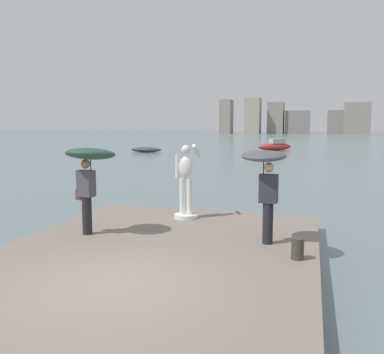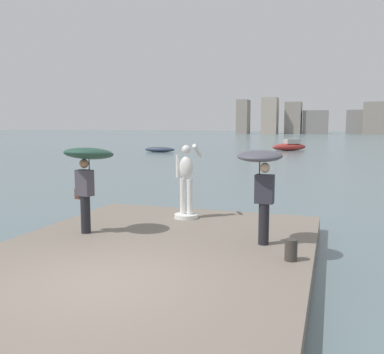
{
  "view_description": "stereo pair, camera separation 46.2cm",
  "coord_description": "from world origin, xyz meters",
  "px_view_note": "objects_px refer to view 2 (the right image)",
  "views": [
    {
      "loc": [
        3.02,
        -5.92,
        2.89
      ],
      "look_at": [
        0.0,
        4.62,
        1.55
      ],
      "focal_mm": 39.52,
      "sensor_mm": 36.0,
      "label": 1
    },
    {
      "loc": [
        3.46,
        -5.78,
        2.89
      ],
      "look_at": [
        0.0,
        4.62,
        1.55
      ],
      "focal_mm": 39.52,
      "sensor_mm": 36.0,
      "label": 2
    }
  ],
  "objects_px": {
    "onlooker_right": "(261,172)",
    "mooring_bollard": "(291,250)",
    "statue_white_figure": "(186,185)",
    "boat_far": "(160,150)",
    "boat_leftward": "(290,146)",
    "onlooker_left": "(88,164)"
  },
  "relations": [
    {
      "from": "mooring_bollard",
      "to": "boat_far",
      "type": "distance_m",
      "value": 39.07
    },
    {
      "from": "statue_white_figure",
      "to": "mooring_bollard",
      "type": "bearing_deg",
      "value": -43.1
    },
    {
      "from": "onlooker_right",
      "to": "mooring_bollard",
      "type": "relative_size",
      "value": 4.97
    },
    {
      "from": "onlooker_left",
      "to": "statue_white_figure",
      "type": "bearing_deg",
      "value": 54.74
    },
    {
      "from": "onlooker_left",
      "to": "onlooker_right",
      "type": "distance_m",
      "value": 3.93
    },
    {
      "from": "onlooker_left",
      "to": "mooring_bollard",
      "type": "height_order",
      "value": "onlooker_left"
    },
    {
      "from": "onlooker_left",
      "to": "boat_far",
      "type": "xyz_separation_m",
      "value": [
        -12.68,
        34.44,
        -1.74
      ]
    },
    {
      "from": "onlooker_right",
      "to": "boat_far",
      "type": "bearing_deg",
      "value": 115.96
    },
    {
      "from": "statue_white_figure",
      "to": "onlooker_right",
      "type": "relative_size",
      "value": 1.0
    },
    {
      "from": "statue_white_figure",
      "to": "boat_far",
      "type": "bearing_deg",
      "value": 113.93
    },
    {
      "from": "boat_far",
      "to": "boat_leftward",
      "type": "height_order",
      "value": "boat_leftward"
    },
    {
      "from": "statue_white_figure",
      "to": "onlooker_left",
      "type": "relative_size",
      "value": 0.99
    },
    {
      "from": "onlooker_right",
      "to": "boat_far",
      "type": "xyz_separation_m",
      "value": [
        -16.59,
        34.08,
        -1.64
      ]
    },
    {
      "from": "statue_white_figure",
      "to": "boat_far",
      "type": "xyz_separation_m",
      "value": [
        -14.28,
        32.18,
        -1.01
      ]
    },
    {
      "from": "mooring_bollard",
      "to": "boat_leftward",
      "type": "distance_m",
      "value": 42.61
    },
    {
      "from": "mooring_bollard",
      "to": "onlooker_right",
      "type": "bearing_deg",
      "value": 127.44
    },
    {
      "from": "mooring_bollard",
      "to": "boat_leftward",
      "type": "bearing_deg",
      "value": 95.47
    },
    {
      "from": "onlooker_right",
      "to": "mooring_bollard",
      "type": "bearing_deg",
      "value": -52.56
    },
    {
      "from": "boat_far",
      "to": "boat_leftward",
      "type": "xyz_separation_m",
      "value": [
        13.26,
        7.39,
        0.25
      ]
    },
    {
      "from": "boat_leftward",
      "to": "onlooker_left",
      "type": "bearing_deg",
      "value": -90.79
    },
    {
      "from": "onlooker_left",
      "to": "boat_far",
      "type": "bearing_deg",
      "value": 110.21
    },
    {
      "from": "onlooker_right",
      "to": "mooring_bollard",
      "type": "height_order",
      "value": "onlooker_right"
    }
  ]
}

